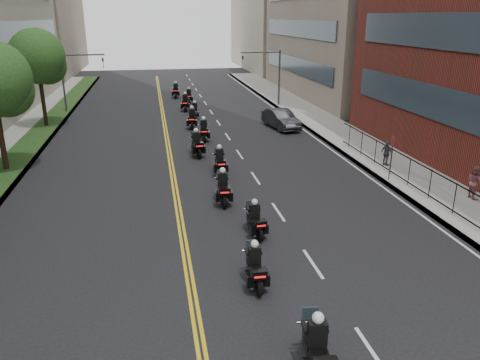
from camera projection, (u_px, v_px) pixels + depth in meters
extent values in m
cube|color=gray|center=(362.00, 147.00, 33.00)|extent=(4.00, 90.00, 0.15)
cube|color=#1B3714|center=(11.00, 164.00, 28.92)|extent=(2.00, 90.00, 0.04)
cube|color=#333F4C|center=(466.00, 122.00, 24.79)|extent=(0.12, 25.80, 1.80)
cube|color=#333F4C|center=(479.00, 44.00, 23.46)|extent=(0.12, 25.80, 1.80)
cube|color=#333F4C|center=(295.00, 65.00, 53.53)|extent=(0.12, 24.08, 1.80)
cube|color=#333F4C|center=(296.00, 28.00, 52.21)|extent=(0.12, 24.08, 1.80)
cube|color=#333F4C|center=(37.00, 70.00, 48.66)|extent=(0.12, 24.08, 1.80)
cube|color=#333F4C|center=(32.00, 30.00, 47.34)|extent=(0.12, 24.08, 1.80)
cube|color=black|center=(471.00, 192.00, 20.27)|extent=(0.05, 28.00, 0.05)
cube|color=black|center=(466.00, 219.00, 20.70)|extent=(0.05, 28.00, 0.05)
cylinder|color=black|center=(0.00, 130.00, 27.20)|extent=(0.32, 0.32, 5.11)
sphere|color=#204416|center=(7.00, 91.00, 26.95)|extent=(3.08, 3.08, 3.08)
cylinder|color=black|center=(42.00, 95.00, 38.28)|extent=(0.32, 0.32, 5.39)
sphere|color=#204416|center=(37.00, 56.00, 37.26)|extent=(4.40, 4.40, 4.40)
sphere|color=#204416|center=(47.00, 66.00, 37.99)|extent=(3.08, 3.08, 3.08)
cylinder|color=#3F3F44|center=(279.00, 78.00, 47.60)|extent=(0.18, 0.18, 5.60)
cylinder|color=#3F3F44|center=(260.00, 52.00, 46.39)|extent=(4.00, 0.14, 0.14)
imported|color=black|center=(243.00, 61.00, 46.34)|extent=(0.16, 0.20, 1.00)
cylinder|color=#3F3F44|center=(63.00, 84.00, 43.93)|extent=(0.18, 0.18, 5.60)
cylinder|color=#3F3F44|center=(82.00, 55.00, 43.42)|extent=(4.00, 0.14, 0.14)
imported|color=black|center=(103.00, 63.00, 44.00)|extent=(0.16, 0.20, 1.00)
cylinder|color=black|center=(309.00, 340.00, 12.88)|extent=(0.23, 0.75, 0.74)
cube|color=black|center=(317.00, 352.00, 11.97)|extent=(0.60, 1.50, 0.43)
cube|color=silver|center=(316.00, 359.00, 12.10)|extent=(0.47, 0.63, 0.32)
cube|color=black|center=(317.00, 333.00, 11.84)|extent=(0.51, 0.35, 0.67)
sphere|color=silver|center=(318.00, 318.00, 11.70)|extent=(0.31, 0.31, 0.31)
cylinder|color=black|center=(259.00, 287.00, 15.50)|extent=(0.16, 0.66, 0.66)
cylinder|color=black|center=(251.00, 264.00, 16.94)|extent=(0.16, 0.66, 0.66)
cube|color=black|center=(255.00, 268.00, 16.13)|extent=(0.45, 1.32, 0.39)
cube|color=silver|center=(254.00, 273.00, 16.25)|extent=(0.39, 0.54, 0.29)
cube|color=black|center=(259.00, 273.00, 15.34)|extent=(0.52, 0.42, 0.31)
cube|color=red|center=(260.00, 277.00, 15.15)|extent=(0.39, 0.04, 0.07)
cube|color=black|center=(255.00, 255.00, 16.02)|extent=(0.43, 0.29, 0.60)
sphere|color=silver|center=(255.00, 244.00, 15.89)|extent=(0.28, 0.28, 0.28)
cylinder|color=black|center=(260.00, 234.00, 19.24)|extent=(0.18, 0.64, 0.63)
cylinder|color=black|center=(250.00, 220.00, 20.61)|extent=(0.18, 0.64, 0.63)
cube|color=black|center=(255.00, 221.00, 19.84)|extent=(0.48, 1.29, 0.37)
cube|color=silver|center=(254.00, 225.00, 19.95)|extent=(0.39, 0.54, 0.28)
cube|color=black|center=(260.00, 223.00, 19.08)|extent=(0.51, 0.43, 0.30)
cube|color=red|center=(261.00, 226.00, 18.91)|extent=(0.37, 0.06, 0.07)
cube|color=black|center=(255.00, 211.00, 19.73)|extent=(0.43, 0.29, 0.58)
sphere|color=silver|center=(255.00, 202.00, 19.61)|extent=(0.27, 0.27, 0.27)
cylinder|color=black|center=(225.00, 201.00, 22.56)|extent=(0.19, 0.73, 0.72)
cylinder|color=black|center=(222.00, 189.00, 24.14)|extent=(0.19, 0.73, 0.72)
cube|color=black|center=(223.00, 189.00, 23.25)|extent=(0.53, 1.46, 0.42)
cube|color=silver|center=(223.00, 194.00, 23.38)|extent=(0.44, 0.61, 0.32)
cube|color=black|center=(224.00, 191.00, 22.37)|extent=(0.58, 0.48, 0.34)
cube|color=red|center=(225.00, 193.00, 22.17)|extent=(0.43, 0.06, 0.07)
cube|color=black|center=(223.00, 179.00, 23.13)|extent=(0.48, 0.33, 0.66)
sphere|color=silver|center=(223.00, 170.00, 22.99)|extent=(0.31, 0.31, 0.31)
cylinder|color=black|center=(221.00, 172.00, 26.83)|extent=(0.17, 0.71, 0.71)
cylinder|color=black|center=(218.00, 163.00, 28.37)|extent=(0.17, 0.71, 0.71)
cube|color=black|center=(220.00, 163.00, 27.50)|extent=(0.49, 1.42, 0.41)
cube|color=silver|center=(220.00, 166.00, 27.63)|extent=(0.42, 0.58, 0.31)
cube|color=black|center=(221.00, 163.00, 26.65)|extent=(0.56, 0.46, 0.33)
cube|color=red|center=(222.00, 164.00, 26.45)|extent=(0.42, 0.05, 0.07)
cube|color=black|center=(219.00, 154.00, 27.38)|extent=(0.47, 0.31, 0.64)
sphere|color=silver|center=(219.00, 147.00, 27.25)|extent=(0.30, 0.30, 0.30)
cylinder|color=black|center=(199.00, 153.00, 30.37)|extent=(0.21, 0.75, 0.74)
cylinder|color=black|center=(194.00, 146.00, 31.97)|extent=(0.21, 0.75, 0.74)
cube|color=black|center=(197.00, 145.00, 31.07)|extent=(0.57, 1.51, 0.44)
cube|color=silver|center=(197.00, 149.00, 31.20)|extent=(0.46, 0.63, 0.33)
cube|color=black|center=(199.00, 145.00, 30.18)|extent=(0.60, 0.50, 0.35)
cube|color=red|center=(200.00, 146.00, 29.98)|extent=(0.44, 0.07, 0.08)
cube|color=black|center=(196.00, 137.00, 30.94)|extent=(0.50, 0.34, 0.68)
sphere|color=silver|center=(196.00, 130.00, 30.80)|extent=(0.32, 0.32, 0.32)
cylinder|color=black|center=(204.00, 138.00, 34.21)|extent=(0.20, 0.73, 0.73)
cylinder|color=black|center=(204.00, 133.00, 35.81)|extent=(0.20, 0.73, 0.73)
cube|color=black|center=(204.00, 131.00, 34.91)|extent=(0.55, 1.47, 0.43)
cube|color=silver|center=(204.00, 134.00, 35.04)|extent=(0.45, 0.61, 0.32)
cube|color=black|center=(204.00, 131.00, 34.02)|extent=(0.59, 0.49, 0.34)
cube|color=red|center=(204.00, 132.00, 33.82)|extent=(0.43, 0.06, 0.07)
cube|color=black|center=(204.00, 124.00, 34.78)|extent=(0.49, 0.33, 0.66)
sphere|color=silver|center=(203.00, 118.00, 34.64)|extent=(0.31, 0.31, 0.31)
cylinder|color=black|center=(192.00, 126.00, 38.06)|extent=(0.24, 0.76, 0.75)
cylinder|color=black|center=(193.00, 121.00, 39.71)|extent=(0.24, 0.76, 0.75)
cube|color=black|center=(192.00, 120.00, 38.79)|extent=(0.64, 1.52, 0.44)
cube|color=silver|center=(192.00, 122.00, 38.92)|extent=(0.49, 0.65, 0.33)
cube|color=black|center=(192.00, 119.00, 37.87)|extent=(0.62, 0.53, 0.35)
cube|color=red|center=(192.00, 120.00, 37.66)|extent=(0.44, 0.09, 0.08)
cube|color=black|center=(192.00, 113.00, 38.66)|extent=(0.52, 0.36, 0.68)
sphere|color=silver|center=(192.00, 107.00, 38.51)|extent=(0.32, 0.32, 0.32)
cylinder|color=black|center=(195.00, 116.00, 41.77)|extent=(0.22, 0.67, 0.65)
cylinder|color=black|center=(195.00, 113.00, 43.23)|extent=(0.22, 0.67, 0.65)
cube|color=black|center=(195.00, 112.00, 42.41)|extent=(0.58, 1.34, 0.39)
cube|color=silver|center=(195.00, 114.00, 42.53)|extent=(0.43, 0.57, 0.29)
cube|color=black|center=(194.00, 111.00, 41.61)|extent=(0.55, 0.47, 0.31)
cube|color=red|center=(194.00, 112.00, 41.42)|extent=(0.39, 0.08, 0.07)
cube|color=black|center=(195.00, 106.00, 42.30)|extent=(0.46, 0.32, 0.60)
sphere|color=silver|center=(195.00, 102.00, 42.17)|extent=(0.28, 0.28, 0.28)
cylinder|color=black|center=(185.00, 108.00, 45.27)|extent=(0.23, 0.75, 0.74)
cylinder|color=black|center=(186.00, 105.00, 46.90)|extent=(0.23, 0.75, 0.74)
cube|color=black|center=(185.00, 104.00, 45.98)|extent=(0.61, 1.50, 0.43)
cube|color=silver|center=(186.00, 106.00, 46.12)|extent=(0.47, 0.64, 0.32)
cube|color=black|center=(185.00, 102.00, 45.08)|extent=(0.61, 0.51, 0.35)
cube|color=red|center=(185.00, 103.00, 44.87)|extent=(0.43, 0.08, 0.08)
cube|color=black|center=(185.00, 98.00, 45.85)|extent=(0.51, 0.35, 0.67)
sphere|color=silver|center=(185.00, 93.00, 45.71)|extent=(0.31, 0.31, 0.31)
cylinder|color=black|center=(189.00, 101.00, 49.49)|extent=(0.19, 0.68, 0.67)
cylinder|color=black|center=(189.00, 98.00, 50.97)|extent=(0.19, 0.68, 0.67)
cube|color=black|center=(189.00, 97.00, 50.14)|extent=(0.52, 1.37, 0.40)
cube|color=silver|center=(189.00, 99.00, 50.26)|extent=(0.42, 0.57, 0.30)
cube|color=black|center=(189.00, 96.00, 49.31)|extent=(0.55, 0.46, 0.32)
cube|color=red|center=(189.00, 96.00, 49.13)|extent=(0.40, 0.06, 0.07)
cube|color=black|center=(189.00, 92.00, 50.02)|extent=(0.46, 0.31, 0.61)
sphere|color=silver|center=(189.00, 88.00, 49.89)|extent=(0.29, 0.29, 0.29)
cylinder|color=black|center=(176.00, 95.00, 52.55)|extent=(0.22, 0.76, 0.75)
cylinder|color=black|center=(176.00, 93.00, 54.20)|extent=(0.22, 0.76, 0.75)
cube|color=black|center=(176.00, 91.00, 53.27)|extent=(0.60, 1.52, 0.44)
cube|color=silver|center=(176.00, 94.00, 53.41)|extent=(0.47, 0.64, 0.33)
cube|color=black|center=(175.00, 90.00, 52.36)|extent=(0.61, 0.51, 0.35)
cube|color=red|center=(175.00, 91.00, 52.15)|extent=(0.44, 0.07, 0.08)
cube|color=black|center=(176.00, 87.00, 53.14)|extent=(0.51, 0.35, 0.68)
sphere|color=silver|center=(175.00, 82.00, 53.00)|extent=(0.32, 0.32, 0.32)
imported|color=black|center=(281.00, 119.00, 38.58)|extent=(2.41, 4.89, 1.54)
imported|color=brown|center=(475.00, 182.00, 23.30)|extent=(0.66, 0.83, 1.68)
imported|color=#3C3D43|center=(387.00, 153.00, 28.44)|extent=(0.62, 0.97, 1.54)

